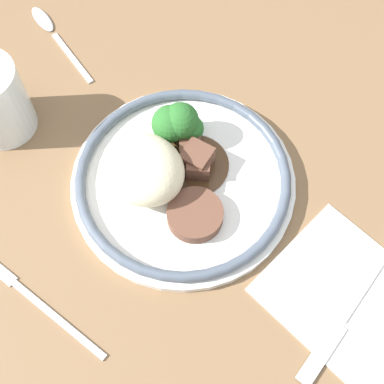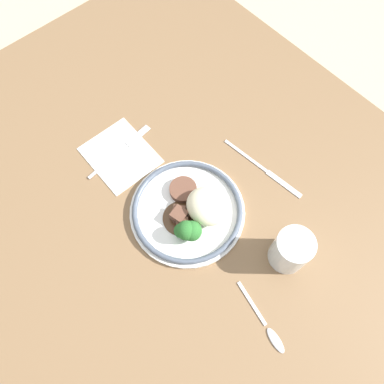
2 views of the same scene
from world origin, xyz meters
TOP-DOWN VIEW (x-y plane):
  - ground_plane at (0.00, 0.00)m, footprint 8.00×8.00m
  - dining_table at (0.00, 0.00)m, footprint 1.34×1.12m
  - napkin at (-0.18, -0.02)m, footprint 0.17×0.14m
  - plate at (0.04, 0.01)m, footprint 0.25×0.25m
  - juice_glass at (0.25, 0.10)m, footprint 0.08×0.08m
  - fork at (-0.19, 0.01)m, footprint 0.03×0.19m
  - knife at (0.07, 0.21)m, footprint 0.22×0.04m
  - spoon at (0.33, -0.04)m, footprint 0.15×0.04m

SIDE VIEW (x-z plane):
  - ground_plane at x=0.00m, z-range 0.00..0.00m
  - dining_table at x=0.00m, z-range 0.00..0.03m
  - napkin at x=-0.18m, z-range 0.03..0.03m
  - knife at x=0.07m, z-range 0.03..0.03m
  - spoon at x=0.33m, z-range 0.03..0.04m
  - fork at x=-0.19m, z-range 0.03..0.04m
  - plate at x=0.04m, z-range 0.02..0.09m
  - juice_glass at x=0.25m, z-range 0.03..0.12m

